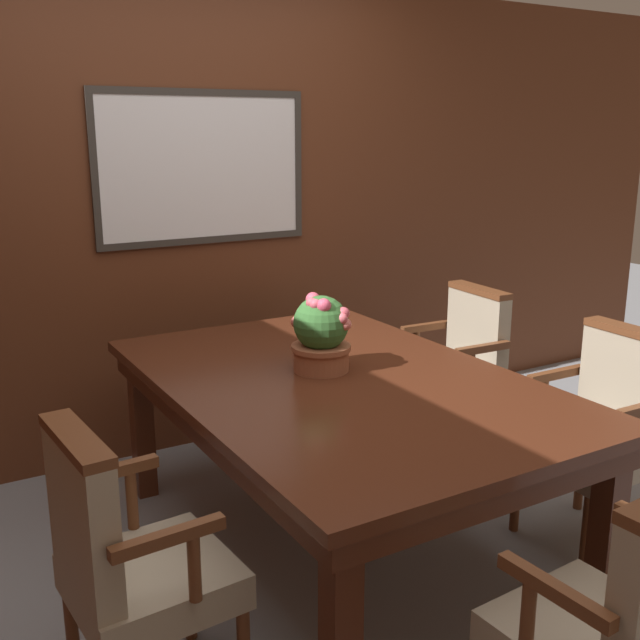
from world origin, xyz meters
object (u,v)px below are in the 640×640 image
Objects in this scene: chair_head_near at (622,625)px; chair_right_far at (458,367)px; potted_plant at (321,334)px; chair_left_near at (128,558)px; chair_right_near at (602,426)px; dining_table at (339,399)px.

chair_head_near is 2.07m from chair_right_far.
chair_right_far is at bearing 18.33° from potted_plant.
chair_head_near is at bearing -137.41° from chair_left_near.
dining_table is at bearing -113.67° from chair_right_near.
chair_left_near is at bearing -46.78° from chair_head_near.
chair_right_near is at bearing -24.87° from dining_table.
potted_plant reaches higher than dining_table.
chair_head_near is 1.52m from potted_plant.
potted_plant is at bearing -64.47° from chair_left_near.
chair_left_near is at bearing -150.57° from potted_plant.
chair_head_near and chair_right_far have the same top height.
potted_plant is (-1.02, -0.34, 0.40)m from chair_right_far.
potted_plant is (0.00, 1.46, 0.40)m from chair_head_near.
potted_plant is at bearing 97.23° from dining_table.
dining_table is 0.27m from potted_plant.
chair_right_near is 1.00× the size of chair_right_far.
chair_right_far is at bearing -122.79° from chair_head_near.
potted_plant reaches higher than chair_head_near.
chair_right_near is (0.99, -0.46, -0.16)m from dining_table.
potted_plant is (-1.01, 0.58, 0.40)m from chair_right_near.
potted_plant is at bearing -118.57° from chair_right_near.
chair_right_near is at bearing -94.78° from chair_left_near.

